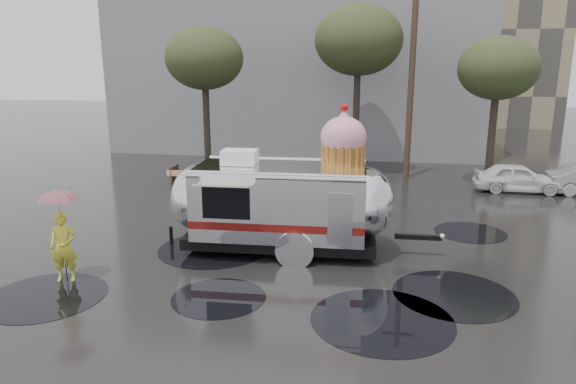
# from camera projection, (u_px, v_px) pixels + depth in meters

# --- Properties ---
(ground) EXTENTS (120.00, 120.00, 0.00)m
(ground) POSITION_uv_depth(u_px,v_px,m) (317.00, 305.00, 11.54)
(ground) COLOR black
(ground) RESTS_ON ground
(puddles) EXTENTS (13.00, 9.18, 0.01)m
(puddles) POSITION_uv_depth(u_px,v_px,m) (294.00, 278.00, 12.94)
(puddles) COLOR black
(puddles) RESTS_ON ground
(grey_building) EXTENTS (22.00, 12.00, 13.00)m
(grey_building) POSITION_uv_depth(u_px,v_px,m) (304.00, 45.00, 33.57)
(grey_building) COLOR slate
(grey_building) RESTS_ON ground
(utility_pole) EXTENTS (1.60, 0.28, 9.00)m
(utility_pole) POSITION_uv_depth(u_px,v_px,m) (411.00, 79.00, 23.35)
(utility_pole) COLOR #473323
(utility_pole) RESTS_ON ground
(tree_left) EXTENTS (3.64, 3.64, 6.95)m
(tree_left) POSITION_uv_depth(u_px,v_px,m) (204.00, 59.00, 23.83)
(tree_left) COLOR #382D26
(tree_left) RESTS_ON ground
(tree_mid) EXTENTS (4.20, 4.20, 8.03)m
(tree_mid) POSITION_uv_depth(u_px,v_px,m) (358.00, 41.00, 24.32)
(tree_mid) COLOR #382D26
(tree_mid) RESTS_ON ground
(tree_right) EXTENTS (3.36, 3.36, 6.42)m
(tree_right) POSITION_uv_depth(u_px,v_px,m) (498.00, 69.00, 21.68)
(tree_right) COLOR #382D26
(tree_right) RESTS_ON ground
(barricade_row) EXTENTS (4.30, 0.80, 1.00)m
(barricade_row) POSITION_uv_depth(u_px,v_px,m) (217.00, 178.00, 21.89)
(barricade_row) COLOR #473323
(barricade_row) RESTS_ON ground
(airstream_trailer) EXTENTS (8.02, 3.26, 4.32)m
(airstream_trailer) POSITION_uv_depth(u_px,v_px,m) (285.00, 199.00, 14.63)
(airstream_trailer) COLOR silver
(airstream_trailer) RESTS_ON ground
(person_left) EXTENTS (0.74, 0.61, 1.76)m
(person_left) POSITION_uv_depth(u_px,v_px,m) (64.00, 247.00, 12.64)
(person_left) COLOR yellow
(person_left) RESTS_ON ground
(umbrella_pink) EXTENTS (1.17, 1.17, 2.35)m
(umbrella_pink) POSITION_uv_depth(u_px,v_px,m) (59.00, 205.00, 12.38)
(umbrella_pink) COLOR #CF7F8A
(umbrella_pink) RESTS_ON ground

